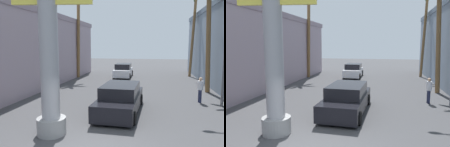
{
  "view_description": "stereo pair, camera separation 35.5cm",
  "coord_description": "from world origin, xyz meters",
  "views": [
    {
      "loc": [
        2.03,
        -6.59,
        3.65
      ],
      "look_at": [
        0.0,
        4.01,
        2.27
      ],
      "focal_mm": 35.0,
      "sensor_mm": 36.0,
      "label": 1
    },
    {
      "loc": [
        2.38,
        -6.51,
        3.65
      ],
      "look_at": [
        0.0,
        4.01,
        2.27
      ],
      "focal_mm": 35.0,
      "sensor_mm": 36.0,
      "label": 2
    }
  ],
  "objects": [
    {
      "name": "ground_plane",
      "position": [
        0.0,
        10.0,
        0.0
      ],
      "size": [
        87.64,
        87.64,
        0.0
      ],
      "primitive_type": "plane",
      "color": "#424244"
    },
    {
      "name": "building_left",
      "position": [
        -9.91,
        9.24,
        3.3
      ],
      "size": [
        6.67,
        28.02,
        6.58
      ],
      "color": "#9E8C99",
      "rests_on": "ground"
    },
    {
      "name": "neon_sign_pole",
      "position": [
        -2.05,
        1.46,
        5.23
      ],
      "size": [
        3.47,
        1.19,
        10.94
      ],
      "color": "#9E9EA3",
      "rests_on": "ground"
    },
    {
      "name": "street_lamp",
      "position": [
        5.69,
        7.32,
        4.55
      ],
      "size": [
        2.92,
        0.28,
        7.47
      ],
      "color": "#59595E",
      "rests_on": "ground"
    },
    {
      "name": "car_lead",
      "position": [
        0.29,
        5.01,
        0.74
      ],
      "size": [
        2.22,
        5.25,
        1.56
      ],
      "color": "black",
      "rests_on": "ground"
    },
    {
      "name": "car_far",
      "position": [
        -1.44,
        18.55,
        0.74
      ],
      "size": [
        2.02,
        4.47,
        1.56
      ],
      "color": "black",
      "rests_on": "ground"
    },
    {
      "name": "palm_tree_mid_right",
      "position": [
        6.1,
        11.64,
        4.89
      ],
      "size": [
        2.77,
        2.78,
        8.09
      ],
      "color": "brown",
      "rests_on": "ground"
    },
    {
      "name": "palm_tree_far_right",
      "position": [
        6.41,
        20.3,
        6.16
      ],
      "size": [
        3.32,
        3.31,
        9.68
      ],
      "color": "brown",
      "rests_on": "ground"
    },
    {
      "name": "palm_tree_far_left",
      "position": [
        -6.45,
        17.34,
        6.06
      ],
      "size": [
        2.96,
        3.09,
        9.63
      ],
      "color": "brown",
      "rests_on": "ground"
    },
    {
      "name": "pedestrian_mid_right",
      "position": [
        5.0,
        7.95,
        0.95
      ],
      "size": [
        0.39,
        0.39,
        1.63
      ],
      "color": "#1E233F",
      "rests_on": "ground"
    }
  ]
}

